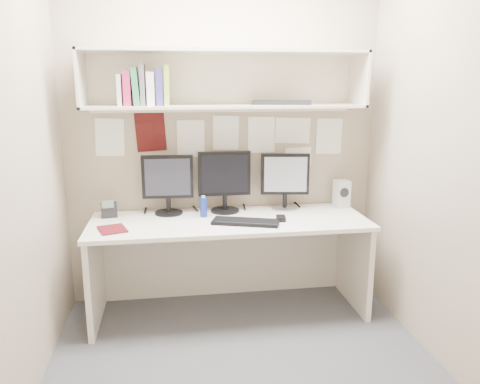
{
  "coord_description": "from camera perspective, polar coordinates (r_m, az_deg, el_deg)",
  "views": [
    {
      "loc": [
        -0.41,
        -2.59,
        1.69
      ],
      "look_at": [
        0.03,
        0.35,
        1.0
      ],
      "focal_mm": 35.0,
      "sensor_mm": 36.0,
      "label": 1
    }
  ],
  "objects": [
    {
      "name": "floor",
      "position": [
        3.12,
        0.39,
        -19.74
      ],
      "size": [
        2.4,
        2.0,
        0.01
      ],
      "primitive_type": "cube",
      "color": "#45454A",
      "rests_on": "ground"
    },
    {
      "name": "wall_back",
      "position": [
        3.63,
        -2.06,
        6.91
      ],
      "size": [
        2.4,
        0.02,
        2.6
      ],
      "primitive_type": "cube",
      "color": "gray",
      "rests_on": "ground"
    },
    {
      "name": "wall_front",
      "position": [
        1.69,
        5.77,
        -0.37
      ],
      "size": [
        2.4,
        0.02,
        2.6
      ],
      "primitive_type": "cube",
      "color": "gray",
      "rests_on": "ground"
    },
    {
      "name": "wall_left",
      "position": [
        2.73,
        -25.33,
        3.62
      ],
      "size": [
        0.02,
        2.0,
        2.6
      ],
      "primitive_type": "cube",
      "color": "gray",
      "rests_on": "ground"
    },
    {
      "name": "wall_right",
      "position": [
        3.07,
        23.2,
        4.74
      ],
      "size": [
        0.02,
        2.0,
        2.6
      ],
      "primitive_type": "cube",
      "color": "gray",
      "rests_on": "ground"
    },
    {
      "name": "desk",
      "position": [
        3.52,
        -1.27,
        -9.0
      ],
      "size": [
        2.0,
        0.7,
        0.73
      ],
      "color": "white",
      "rests_on": "floor"
    },
    {
      "name": "overhead_hutch",
      "position": [
        3.47,
        -1.85,
        13.57
      ],
      "size": [
        2.0,
        0.38,
        0.4
      ],
      "color": "silver",
      "rests_on": "wall_back"
    },
    {
      "name": "pinned_papers",
      "position": [
        3.63,
        -2.04,
        6.12
      ],
      "size": [
        1.92,
        0.01,
        0.48
      ],
      "primitive_type": null,
      "color": "white",
      "rests_on": "wall_back"
    },
    {
      "name": "monitor_left",
      "position": [
        3.53,
        -8.79,
        1.22
      ],
      "size": [
        0.38,
        0.21,
        0.44
      ],
      "rotation": [
        0.0,
        0.0,
        -0.05
      ],
      "color": "black",
      "rests_on": "desk"
    },
    {
      "name": "monitor_center",
      "position": [
        3.55,
        -1.9,
        1.59
      ],
      "size": [
        0.4,
        0.22,
        0.46
      ],
      "rotation": [
        0.0,
        0.0,
        0.02
      ],
      "color": "black",
      "rests_on": "desk"
    },
    {
      "name": "monitor_right",
      "position": [
        3.64,
        5.5,
        1.61
      ],
      "size": [
        0.38,
        0.21,
        0.44
      ],
      "rotation": [
        0.0,
        0.0,
        -0.15
      ],
      "color": "#A5A5AA",
      "rests_on": "desk"
    },
    {
      "name": "keyboard",
      "position": [
        3.29,
        0.69,
        -3.67
      ],
      "size": [
        0.5,
        0.31,
        0.02
      ],
      "primitive_type": "cube",
      "rotation": [
        0.0,
        0.0,
        -0.32
      ],
      "color": "black",
      "rests_on": "desk"
    },
    {
      "name": "mouse",
      "position": [
        3.37,
        5.0,
        -3.22
      ],
      "size": [
        0.08,
        0.11,
        0.03
      ],
      "primitive_type": "cube",
      "rotation": [
        0.0,
        0.0,
        -0.15
      ],
      "color": "black",
      "rests_on": "desk"
    },
    {
      "name": "speaker",
      "position": [
        3.8,
        12.28,
        -0.19
      ],
      "size": [
        0.12,
        0.12,
        0.21
      ],
      "rotation": [
        0.0,
        0.0,
        0.12
      ],
      "color": "#B3B3AE",
      "rests_on": "desk"
    },
    {
      "name": "blue_bottle",
      "position": [
        3.45,
        -4.46,
        -1.81
      ],
      "size": [
        0.05,
        0.05,
        0.16
      ],
      "color": "navy",
      "rests_on": "desk"
    },
    {
      "name": "maroon_notebook",
      "position": [
        3.26,
        -15.3,
        -4.41
      ],
      "size": [
        0.23,
        0.25,
        0.01
      ],
      "primitive_type": "cube",
      "rotation": [
        0.0,
        0.0,
        0.31
      ],
      "color": "#530E15",
      "rests_on": "desk"
    },
    {
      "name": "desk_phone",
      "position": [
        3.58,
        -15.68,
        -2.09
      ],
      "size": [
        0.13,
        0.12,
        0.14
      ],
      "rotation": [
        0.0,
        0.0,
        0.16
      ],
      "color": "black",
      "rests_on": "desk"
    },
    {
      "name": "book_stack",
      "position": [
        3.35,
        -11.57,
        12.38
      ],
      "size": [
        0.35,
        0.17,
        0.28
      ],
      "color": "silver",
      "rests_on": "overhead_hutch"
    },
    {
      "name": "hutch_tray",
      "position": [
        3.49,
        5.11,
        10.82
      ],
      "size": [
        0.45,
        0.27,
        0.03
      ],
      "primitive_type": "cube",
      "rotation": [
        0.0,
        0.0,
        -0.27
      ],
      "color": "black",
      "rests_on": "overhead_hutch"
    }
  ]
}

